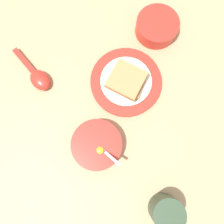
% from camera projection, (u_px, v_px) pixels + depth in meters
% --- Properties ---
extents(ground_plane, '(3.00, 3.00, 0.00)m').
position_uv_depth(ground_plane, '(123.00, 117.00, 0.62)').
color(ground_plane, tan).
extents(egg_bowl, '(0.13, 0.15, 0.07)m').
position_uv_depth(egg_bowl, '(97.00, 145.00, 0.58)').
color(egg_bowl, red).
rests_on(egg_bowl, ground_plane).
extents(toast_plate, '(0.20, 0.20, 0.02)m').
position_uv_depth(toast_plate, '(126.00, 82.00, 0.63)').
color(toast_plate, red).
rests_on(toast_plate, ground_plane).
extents(toast_sandwich, '(0.12, 0.12, 0.04)m').
position_uv_depth(toast_sandwich, '(127.00, 80.00, 0.60)').
color(toast_sandwich, '#9E7042').
rests_on(toast_sandwich, toast_plate).
extents(soup_spoon, '(0.05, 0.16, 0.03)m').
position_uv_depth(soup_spoon, '(38.00, 77.00, 0.63)').
color(soup_spoon, red).
rests_on(soup_spoon, ground_plane).
extents(congee_bowl, '(0.13, 0.13, 0.04)m').
position_uv_depth(congee_bowl, '(157.00, 26.00, 0.65)').
color(congee_bowl, red).
rests_on(congee_bowl, ground_plane).
extents(drinking_cup, '(0.08, 0.08, 0.08)m').
position_uv_depth(drinking_cup, '(166.00, 212.00, 0.53)').
color(drinking_cup, '#334733').
rests_on(drinking_cup, ground_plane).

